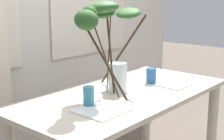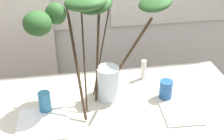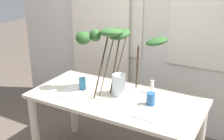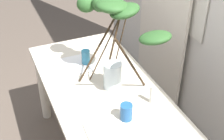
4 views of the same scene
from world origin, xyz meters
name	(u,v)px [view 3 (image 3 of 4)]	position (x,y,z in m)	size (l,w,h in m)	color
back_wall_with_windows	(158,14)	(0.00, 1.02, 1.37)	(4.05, 0.14, 2.72)	beige
curtain_sheer_side	(100,32)	(-0.71, 0.90, 1.11)	(0.81, 0.03, 2.22)	silver
dining_table	(116,110)	(0.00, 0.00, 0.62)	(1.59, 0.76, 0.76)	beige
vase_with_branches	(116,49)	(-0.06, 0.11, 1.18)	(0.86, 0.47, 0.63)	silver
drinking_glass_blue_left	(82,84)	(-0.36, -0.01, 0.82)	(0.07, 0.07, 0.12)	teal
drinking_glass_blue_right	(151,99)	(0.34, 0.01, 0.81)	(0.08, 0.08, 0.11)	#235693
plate_square_left	(75,93)	(-0.38, -0.12, 0.76)	(0.27, 0.27, 0.01)	white
plate_square_right	(147,114)	(0.38, -0.16, 0.76)	(0.21, 0.21, 0.01)	silver
napkin_folded	(190,104)	(0.64, 0.20, 0.76)	(0.16, 0.08, 0.00)	silver
pillar_candle	(152,87)	(0.26, 0.24, 0.82)	(0.03, 0.03, 0.14)	silver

